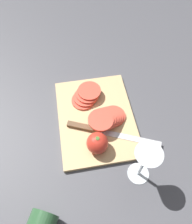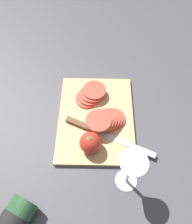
% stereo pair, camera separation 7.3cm
% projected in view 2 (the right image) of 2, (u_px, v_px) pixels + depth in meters
% --- Properties ---
extents(ground_plane, '(3.00, 3.00, 0.00)m').
position_uv_depth(ground_plane, '(91.00, 137.00, 0.73)').
color(ground_plane, '#4C4C51').
extents(cutting_board, '(0.35, 0.26, 0.02)m').
position_uv_depth(cutting_board, '(96.00, 118.00, 0.77)').
color(cutting_board, tan).
rests_on(cutting_board, ground_plane).
extents(wine_glass, '(0.07, 0.07, 0.17)m').
position_uv_depth(wine_glass, '(131.00, 168.00, 0.56)').
color(wine_glass, silver).
rests_on(wine_glass, ground_plane).
extents(whole_tomato, '(0.07, 0.07, 0.07)m').
position_uv_depth(whole_tomato, '(89.00, 143.00, 0.67)').
color(whole_tomato, red).
rests_on(whole_tomato, cutting_board).
extents(knife, '(0.14, 0.30, 0.01)m').
position_uv_depth(knife, '(91.00, 129.00, 0.73)').
color(knife, silver).
rests_on(knife, cutting_board).
extents(tomato_slice_stack_near, '(0.11, 0.11, 0.03)m').
position_uv_depth(tomato_slice_stack_near, '(91.00, 94.00, 0.79)').
color(tomato_slice_stack_near, '#DB4C38').
rests_on(tomato_slice_stack_near, cutting_board).
extents(tomato_slice_stack_far, '(0.11, 0.13, 0.04)m').
position_uv_depth(tomato_slice_stack_far, '(106.00, 120.00, 0.73)').
color(tomato_slice_stack_far, '#DB4C38').
rests_on(tomato_slice_stack_far, cutting_board).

